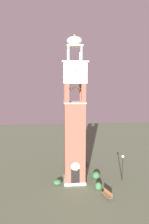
% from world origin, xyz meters
% --- Properties ---
extents(ground, '(80.00, 80.00, 0.00)m').
position_xyz_m(ground, '(0.00, 0.00, 0.00)').
color(ground, '#5B664C').
extents(clock_tower, '(3.22, 3.22, 19.05)m').
position_xyz_m(clock_tower, '(-0.00, -0.00, 8.00)').
color(clock_tower, brown).
rests_on(clock_tower, ground).
extents(park_bench, '(1.01, 1.65, 0.95)m').
position_xyz_m(park_bench, '(3.36, -4.67, 0.48)').
color(park_bench, brown).
rests_on(park_bench, ground).
extents(lamp_post, '(0.36, 0.36, 3.58)m').
position_xyz_m(lamp_post, '(6.46, -0.40, 2.51)').
color(lamp_post, black).
rests_on(lamp_post, ground).
extents(trash_bin, '(0.52, 0.52, 0.80)m').
position_xyz_m(trash_bin, '(2.25, 4.70, 0.40)').
color(trash_bin, '#4C4C51').
rests_on(trash_bin, ground).
extents(shrub_near_entry, '(1.06, 1.06, 1.00)m').
position_xyz_m(shrub_near_entry, '(3.01, 0.40, 0.50)').
color(shrub_near_entry, '#336638').
rests_on(shrub_near_entry, ground).
extents(shrub_left_of_tower, '(1.04, 1.04, 0.69)m').
position_xyz_m(shrub_left_of_tower, '(-2.31, -0.82, 0.34)').
color(shrub_left_of_tower, '#336638').
rests_on(shrub_left_of_tower, ground).
extents(shrub_behind_bench, '(0.80, 0.80, 1.02)m').
position_xyz_m(shrub_behind_bench, '(2.74, -2.68, 0.51)').
color(shrub_behind_bench, '#336638').
rests_on(shrub_behind_bench, ground).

